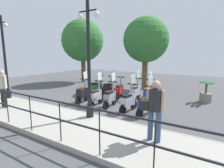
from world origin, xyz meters
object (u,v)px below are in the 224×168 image
object	(u,v)px
lamp_post_far	(5,63)
scooter_near_3	(96,96)
scooter_near_4	(82,93)
scooter_far_1	(135,91)
lamp_post_near	(89,68)
potted_palm	(206,93)
pedestrian_with_bag	(154,106)
scooter_near_2	(110,97)
tree_large	(83,41)
scooter_far_4	(97,87)
scooter_near_0	(146,104)
scooter_near_1	(128,101)
pedestrian_distant	(3,86)
scooter_far_2	(119,90)
scooter_far_0	(148,93)
tree_distant	(146,40)
scooter_far_3	(109,88)

from	to	relation	value
lamp_post_far	scooter_near_3	xyz separation A→B (m)	(1.60, -4.38, -1.47)
scooter_near_4	scooter_far_1	world-z (taller)	same
lamp_post_near	potted_palm	bearing A→B (deg)	-34.73
pedestrian_with_bag	scooter_near_2	size ratio (longest dim) A/B	1.03
tree_large	scooter_far_4	size ratio (longest dim) A/B	3.36
scooter_near_0	scooter_near_1	world-z (taller)	same
lamp_post_far	pedestrian_distant	size ratio (longest dim) A/B	2.57
lamp_post_near	scooter_near_2	size ratio (longest dim) A/B	2.59
pedestrian_distant	scooter_far_2	distance (m)	5.39
scooter_far_0	scooter_far_1	size ratio (longest dim) A/B	1.00
potted_palm	scooter_near_4	distance (m)	6.10
tree_large	scooter_near_4	xyz separation A→B (m)	(-5.05, -4.21, -2.96)
tree_distant	scooter_far_4	distance (m)	4.56
pedestrian_with_bag	scooter_far_2	size ratio (longest dim) A/B	1.03
pedestrian_distant	scooter_far_4	world-z (taller)	pedestrian_distant
potted_palm	scooter_far_1	distance (m)	3.46
lamp_post_far	tree_distant	size ratio (longest dim) A/B	0.86
scooter_near_0	scooter_near_2	xyz separation A→B (m)	(0.22, 1.76, 0.00)
scooter_near_4	scooter_far_3	distance (m)	1.79
scooter_near_3	scooter_far_3	xyz separation A→B (m)	(1.78, 0.42, 0.00)
lamp_post_far	tree_distant	bearing A→B (deg)	-37.12
lamp_post_near	scooter_far_4	xyz separation A→B (m)	(3.27, 2.07, -1.42)
scooter_near_0	scooter_far_0	xyz separation A→B (m)	(1.74, 0.52, 0.00)
scooter_near_3	lamp_post_near	bearing A→B (deg)	-152.36
tree_distant	scooter_far_4	size ratio (longest dim) A/B	3.10
lamp_post_near	tree_distant	world-z (taller)	tree_distant
lamp_post_near	scooter_far_0	distance (m)	3.70
lamp_post_near	potted_palm	distance (m)	6.15
tree_distant	scooter_near_2	bearing A→B (deg)	-177.91
tree_large	scooter_near_4	size ratio (longest dim) A/B	3.36
tree_large	scooter_far_2	distance (m)	6.97
scooter_far_3	scooter_near_1	bearing A→B (deg)	-127.34
scooter_near_4	scooter_near_0	bearing A→B (deg)	-102.55
lamp_post_far	scooter_far_0	xyz separation A→B (m)	(3.26, -6.31, -1.47)
scooter_far_0	scooter_near_3	bearing A→B (deg)	127.76
lamp_post_far	scooter_far_4	size ratio (longest dim) A/B	2.65
scooter_near_0	scooter_near_4	size ratio (longest dim) A/B	1.00
pedestrian_distant	scooter_near_0	bearing A→B (deg)	120.42
scooter_near_0	potted_palm	bearing A→B (deg)	-18.00
potted_palm	scooter_far_3	size ratio (longest dim) A/B	0.69
tree_distant	scooter_near_2	xyz separation A→B (m)	(-4.72, -0.17, -2.78)
scooter_near_4	tree_distant	bearing A→B (deg)	-26.25
tree_large	scooter_far_3	size ratio (longest dim) A/B	3.36
scooter_near_3	tree_distant	bearing A→B (deg)	-8.14
scooter_near_2	scooter_far_4	xyz separation A→B (m)	(1.52, 1.84, 0.00)
tree_distant	scooter_far_0	distance (m)	4.47
scooter_near_2	tree_large	bearing A→B (deg)	44.22
pedestrian_with_bag	scooter_near_4	distance (m)	4.82
lamp_post_near	tree_distant	xyz separation A→B (m)	(6.47, 0.40, 1.36)
tree_distant	scooter_near_4	xyz separation A→B (m)	(-4.83, 1.35, -2.78)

